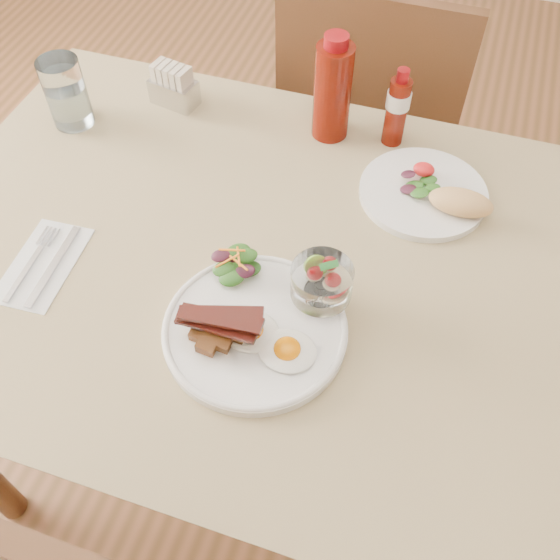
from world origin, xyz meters
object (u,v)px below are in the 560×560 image
at_px(main_plate, 255,330).
at_px(sugar_caddy, 174,87).
at_px(fruit_cup, 322,282).
at_px(ketchup_bottle, 333,90).
at_px(hot_sauce_bottle, 397,108).
at_px(water_glass, 67,96).
at_px(second_plate, 432,194).
at_px(table, 293,294).
at_px(chair_far, 369,127).

relative_size(main_plate, sugar_caddy, 2.74).
relative_size(fruit_cup, ketchup_bottle, 0.45).
height_order(ketchup_bottle, hot_sauce_bottle, ketchup_bottle).
bearing_deg(main_plate, water_glass, 144.77).
bearing_deg(main_plate, second_plate, 60.59).
height_order(table, water_glass, water_glass).
distance_m(second_plate, sugar_caddy, 0.56).
bearing_deg(second_plate, ketchup_bottle, 150.85).
height_order(second_plate, sugar_caddy, sugar_caddy).
bearing_deg(sugar_caddy, water_glass, -133.67).
distance_m(table, hot_sauce_bottle, 0.40).
xyz_separation_m(chair_far, water_glass, (-0.53, -0.45, 0.29)).
xyz_separation_m(hot_sauce_bottle, sugar_caddy, (-0.45, -0.02, -0.04)).
relative_size(second_plate, ketchup_bottle, 1.13).
bearing_deg(hot_sauce_bottle, fruit_cup, -93.21).
bearing_deg(table, hot_sauce_bottle, 75.66).
relative_size(table, ketchup_bottle, 6.36).
bearing_deg(chair_far, second_plate, -67.06).
height_order(table, second_plate, second_plate).
bearing_deg(hot_sauce_bottle, ketchup_bottle, -173.48).
xyz_separation_m(second_plate, sugar_caddy, (-0.55, 0.12, 0.02)).
bearing_deg(second_plate, hot_sauce_bottle, 126.17).
xyz_separation_m(table, sugar_caddy, (-0.36, 0.33, 0.13)).
bearing_deg(main_plate, table, 84.55).
distance_m(main_plate, hot_sauce_bottle, 0.52).
xyz_separation_m(fruit_cup, water_glass, (-0.59, 0.29, -0.01)).
height_order(fruit_cup, second_plate, fruit_cup).
height_order(main_plate, sugar_caddy, sugar_caddy).
bearing_deg(fruit_cup, water_glass, 154.11).
bearing_deg(chair_far, main_plate, -91.01).
bearing_deg(fruit_cup, main_plate, -137.13).
height_order(chair_far, sugar_caddy, chair_far).
height_order(chair_far, fruit_cup, chair_far).
bearing_deg(sugar_caddy, table, -31.36).
relative_size(second_plate, hot_sauce_bottle, 1.49).
relative_size(hot_sauce_bottle, sugar_caddy, 1.55).
distance_m(table, main_plate, 0.18).
bearing_deg(ketchup_bottle, fruit_cup, -76.70).
bearing_deg(chair_far, ketchup_bottle, -95.60).
height_order(fruit_cup, water_glass, water_glass).
bearing_deg(table, ketchup_bottle, 95.42).
distance_m(second_plate, ketchup_bottle, 0.27).
relative_size(table, main_plate, 4.75).
xyz_separation_m(table, fruit_cup, (0.07, -0.08, 0.16)).
bearing_deg(fruit_cup, second_plate, 66.65).
xyz_separation_m(ketchup_bottle, hot_sauce_bottle, (0.12, 0.01, -0.02)).
xyz_separation_m(chair_far, main_plate, (-0.01, -0.81, 0.24)).
xyz_separation_m(chair_far, hot_sauce_bottle, (0.09, -0.31, 0.30)).
bearing_deg(sugar_caddy, fruit_cup, -32.50).
bearing_deg(ketchup_bottle, chair_far, 84.40).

